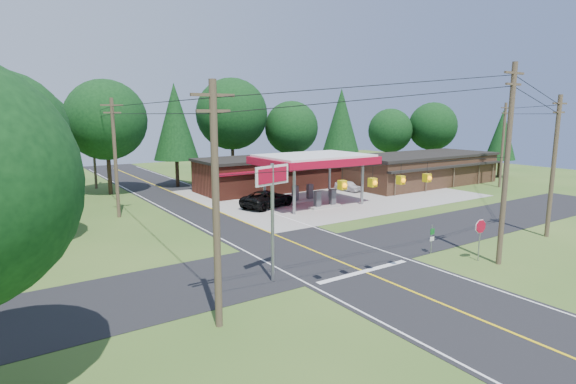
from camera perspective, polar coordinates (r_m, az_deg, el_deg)
ground at (r=28.33m, az=4.58°, el=-8.01°), size 120.00×120.00×0.00m
main_highway at (r=28.33m, az=4.58°, el=-7.99°), size 8.00×120.00×0.02m
cross_road at (r=28.33m, az=4.58°, el=-7.98°), size 70.00×7.00×0.02m
lane_center_yellow at (r=28.32m, az=4.58°, el=-7.96°), size 0.15×110.00×0.00m
gas_canopy at (r=42.98m, az=3.30°, el=3.96°), size 10.60×7.40×4.88m
convenience_store at (r=52.02m, az=-2.50°, el=2.39°), size 16.40×7.55×3.80m
strip_building at (r=58.55m, az=16.48°, el=2.83°), size 20.40×8.75×3.80m
utility_pole_near_right at (r=28.24m, az=26.02°, el=3.33°), size 1.80×0.30×11.50m
utility_pole_near_left at (r=18.00m, az=-9.15°, el=-1.41°), size 1.80×0.30×10.00m
utility_pole_far_left at (r=40.20m, az=-21.10°, el=4.25°), size 1.80×0.30×10.00m
utility_pole_right_b at (r=36.50m, az=30.66°, el=3.02°), size 1.80×0.30×10.00m
utility_pole_far_right at (r=59.16m, az=25.61°, el=5.54°), size 1.80×0.30×10.00m
utility_pole_north at (r=57.14m, az=-23.46°, el=5.12°), size 0.30×0.30×9.50m
overhead_beacons at (r=22.00m, az=12.50°, el=3.18°), size 17.04×2.04×1.03m
treeline_backdrop at (r=48.42m, az=-12.60°, el=8.23°), size 70.27×51.59×13.30m
suv_car at (r=42.34m, az=-2.59°, el=-0.88°), size 7.21×7.21×1.59m
sedan_car at (r=51.57m, az=7.67°, el=0.76°), size 3.77×3.77×1.18m
big_stop_sign at (r=22.81m, az=-1.99°, el=-0.53°), size 2.26×0.65×6.23m
octagonal_stop_sign at (r=28.99m, az=23.24°, el=-4.43°), size 0.89×0.14×2.57m
route_sign_post at (r=29.63m, az=17.81°, el=-5.44°), size 0.38×0.09×1.87m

